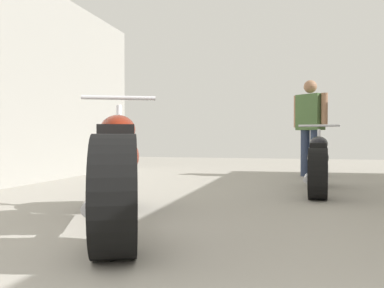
% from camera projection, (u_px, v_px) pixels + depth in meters
% --- Properties ---
extents(ground_plane, '(17.90, 17.90, 0.00)m').
position_uv_depth(ground_plane, '(253.00, 205.00, 3.84)').
color(ground_plane, '#9E998E').
extents(motorcycle_maroon_cruiser, '(1.11, 2.07, 1.01)m').
position_uv_depth(motorcycle_maroon_cruiser, '(117.00, 169.00, 2.83)').
color(motorcycle_maroon_cruiser, black).
rests_on(motorcycle_maroon_cruiser, ground_plane).
extents(motorcycle_black_naked, '(0.52, 1.75, 0.81)m').
position_uv_depth(motorcycle_black_naked, '(318.00, 164.00, 4.71)').
color(motorcycle_black_naked, black).
rests_on(motorcycle_black_naked, ground_plane).
extents(mechanic_in_blue, '(0.57, 0.47, 1.59)m').
position_uv_depth(mechanic_in_blue, '(310.00, 122.00, 6.65)').
color(mechanic_in_blue, '#2D3851').
rests_on(mechanic_in_blue, ground_plane).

